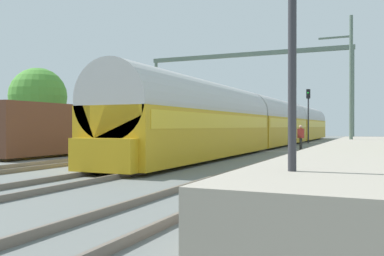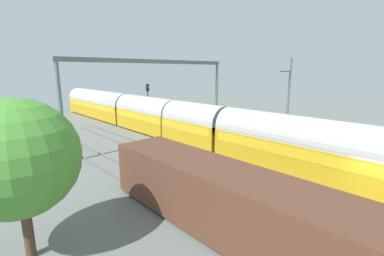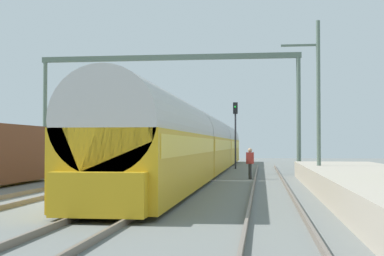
{
  "view_description": "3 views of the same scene",
  "coord_description": "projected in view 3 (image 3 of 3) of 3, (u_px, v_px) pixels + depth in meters",
  "views": [
    {
      "loc": [
        10.39,
        -16.77,
        1.65
      ],
      "look_at": [
        2.16,
        1.89,
        1.57
      ],
      "focal_mm": 39.89,
      "sensor_mm": 36.0,
      "label": 1
    },
    {
      "loc": [
        -14.63,
        -2.84,
        6.91
      ],
      "look_at": [
        0.4,
        13.3,
        2.11
      ],
      "focal_mm": 24.95,
      "sensor_mm": 36.0,
      "label": 2
    },
    {
      "loc": [
        6.14,
        -18.54,
        1.94
      ],
      "look_at": [
        1.08,
        21.87,
        3.12
      ],
      "focal_mm": 52.32,
      "sensor_mm": 36.0,
      "label": 3
    }
  ],
  "objects": [
    {
      "name": "platform",
      "position": [
        380.0,
        186.0,
        19.81
      ],
      "size": [
        4.4,
        28.0,
        0.9
      ],
      "color": "#A39989",
      "rests_on": "ground"
    },
    {
      "name": "track_far_east",
      "position": [
        273.0,
        201.0,
        18.29
      ],
      "size": [
        1.52,
        60.0,
        0.16
      ],
      "color": "#6C6056",
      "rests_on": "ground"
    },
    {
      "name": "person_crossing",
      "position": [
        250.0,
        161.0,
        31.03
      ],
      "size": [
        0.43,
        0.3,
        1.73
      ],
      "rotation": [
        0.0,
        0.0,
        2.98
      ],
      "color": "#2D2D2D",
      "rests_on": "ground"
    },
    {
      "name": "passenger_train",
      "position": [
        203.0,
        144.0,
        37.99
      ],
      "size": [
        2.93,
        49.2,
        3.82
      ],
      "color": "gold",
      "rests_on": "ground"
    },
    {
      "name": "catenary_pole_east_mid",
      "position": [
        317.0,
        99.0,
        27.25
      ],
      "size": [
        1.9,
        0.2,
        8.0
      ],
      "color": "#54685C",
      "rests_on": "ground"
    },
    {
      "name": "track_west",
      "position": [
        21.0,
        198.0,
        19.36
      ],
      "size": [
        1.52,
        60.0,
        0.16
      ],
      "color": "#6C6056",
      "rests_on": "ground"
    },
    {
      "name": "railway_signal_far",
      "position": [
        235.0,
        126.0,
        43.84
      ],
      "size": [
        0.36,
        0.3,
        5.23
      ],
      "color": "#2D2D33",
      "rests_on": "ground"
    },
    {
      "name": "ground",
      "position": [
        81.0,
        201.0,
        19.09
      ],
      "size": [
        120.0,
        120.0,
        0.0
      ],
      "primitive_type": "plane",
      "color": "slate"
    },
    {
      "name": "track_east",
      "position": [
        143.0,
        199.0,
        18.83
      ],
      "size": [
        1.52,
        60.0,
        0.16
      ],
      "color": "#6C6056",
      "rests_on": "ground"
    },
    {
      "name": "catenary_gantry",
      "position": [
        168.0,
        84.0,
        36.93
      ],
      "size": [
        17.37,
        0.28,
        7.86
      ],
      "color": "#54685C",
      "rests_on": "ground"
    }
  ]
}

